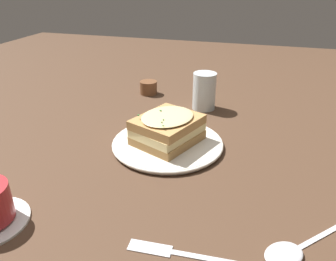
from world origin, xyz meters
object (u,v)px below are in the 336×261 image
object	(u,v)px
dinner_plate	(168,143)
condiment_pot	(149,88)
sandwich	(167,128)
spoon	(288,252)
water_glass	(204,91)
fork	(171,251)

from	to	relation	value
dinner_plate	condiment_pot	size ratio (longest dim) A/B	4.62
sandwich	dinner_plate	bearing A→B (deg)	-166.90
sandwich	spoon	bearing A→B (deg)	134.96
water_glass	condiment_pot	size ratio (longest dim) A/B	1.91
dinner_plate	condiment_pot	distance (m)	0.36
spoon	condiment_pot	size ratio (longest dim) A/B	2.63
fork	spoon	size ratio (longest dim) A/B	1.17
fork	dinner_plate	bearing A→B (deg)	14.01
dinner_plate	spoon	bearing A→B (deg)	134.66
dinner_plate	condiment_pot	xyz separation A→B (m)	(0.16, -0.32, 0.01)
fork	condiment_pot	bearing A→B (deg)	19.01
water_glass	condiment_pot	bearing A→B (deg)	-20.09
dinner_plate	spoon	xyz separation A→B (m)	(-0.26, 0.26, -0.00)
water_glass	spoon	size ratio (longest dim) A/B	0.73
dinner_plate	sandwich	distance (m)	0.04
condiment_pot	fork	bearing A→B (deg)	112.13
spoon	water_glass	bearing A→B (deg)	-22.46
spoon	sandwich	bearing A→B (deg)	-0.97
sandwich	spoon	size ratio (longest dim) A/B	1.20
sandwich	condiment_pot	size ratio (longest dim) A/B	3.17
spoon	dinner_plate	bearing A→B (deg)	-1.28
sandwich	condiment_pot	world-z (taller)	sandwich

